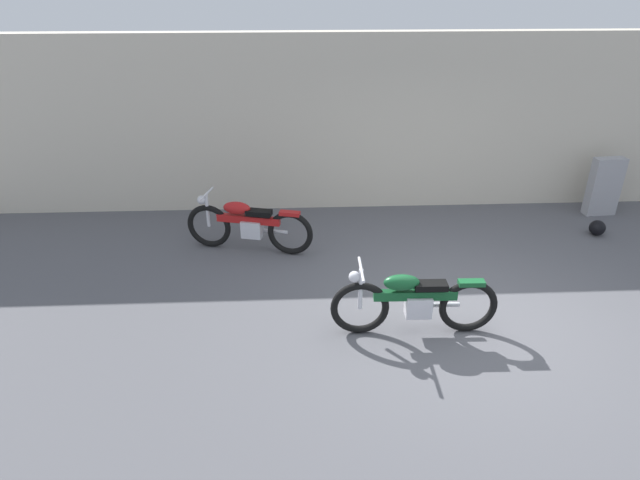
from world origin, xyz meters
The scene contains 6 objects.
ground_plane centered at (0.00, 0.00, 0.00)m, with size 40.00×40.00×0.00m, color #56565B.
building_wall centered at (0.00, 3.70, 1.50)m, with size 18.00×0.30×3.00m, color beige.
stone_marker centered at (3.27, 3.04, 0.51)m, with size 0.54×0.20×1.02m, color #9E9EA3.
helmet centered at (2.81, 2.21, 0.13)m, with size 0.25×0.25×0.25m, color black.
motorcycle_red centered at (-2.80, 1.96, 0.43)m, with size 1.95×0.71×0.89m.
motorcycle_green centered at (-0.72, -0.25, 0.43)m, with size 1.97×0.55×0.89m.
Camera 1 is at (-2.08, -5.58, 3.95)m, focal length 30.76 mm.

